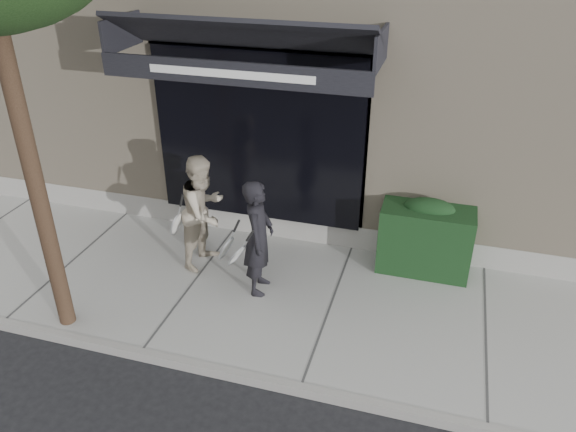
% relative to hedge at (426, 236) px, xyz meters
% --- Properties ---
extents(ground, '(80.00, 80.00, 0.00)m').
position_rel_hedge_xyz_m(ground, '(-1.10, -1.25, -0.66)').
color(ground, black).
rests_on(ground, ground).
extents(sidewalk, '(20.00, 3.00, 0.12)m').
position_rel_hedge_xyz_m(sidewalk, '(-1.10, -1.25, -0.60)').
color(sidewalk, '#A2A19C').
rests_on(sidewalk, ground).
extents(curb, '(20.00, 0.10, 0.14)m').
position_rel_hedge_xyz_m(curb, '(-1.10, -2.80, -0.59)').
color(curb, gray).
rests_on(curb, ground).
extents(building_facade, '(14.30, 8.04, 5.64)m').
position_rel_hedge_xyz_m(building_facade, '(-1.11, 3.71, 2.08)').
color(building_facade, tan).
rests_on(building_facade, ground).
extents(hedge, '(1.30, 0.70, 1.14)m').
position_rel_hedge_xyz_m(hedge, '(0.00, 0.00, 0.00)').
color(hedge, black).
rests_on(hedge, sidewalk).
extents(pedestrian_front, '(0.68, 0.86, 1.66)m').
position_rel_hedge_xyz_m(pedestrian_front, '(-2.14, -1.18, 0.29)').
color(pedestrian_front, black).
rests_on(pedestrian_front, sidewalk).
extents(pedestrian_back, '(0.83, 0.95, 1.71)m').
position_rel_hedge_xyz_m(pedestrian_back, '(-3.12, -0.74, 0.32)').
color(pedestrian_back, '#B2A58F').
rests_on(pedestrian_back, sidewalk).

